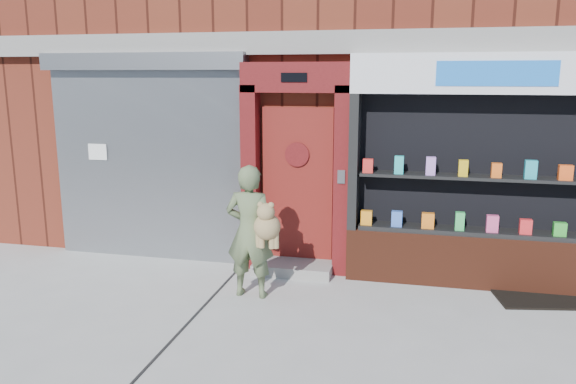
% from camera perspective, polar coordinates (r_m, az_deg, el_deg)
% --- Properties ---
extents(ground, '(80.00, 80.00, 0.00)m').
position_cam_1_polar(ground, '(6.31, 3.98, -13.88)').
color(ground, '#9E9E99').
rests_on(ground, ground).
extents(building, '(12.00, 8.16, 8.00)m').
position_cam_1_polar(building, '(11.71, 9.13, 17.89)').
color(building, '#5D2115').
rests_on(building, ground).
extents(shutter_bay, '(3.10, 0.30, 3.04)m').
position_cam_1_polar(shutter_bay, '(8.54, -14.06, 4.65)').
color(shutter_bay, gray).
rests_on(shutter_bay, ground).
extents(red_door_bay, '(1.52, 0.58, 2.90)m').
position_cam_1_polar(red_door_bay, '(7.76, 0.82, 2.36)').
color(red_door_bay, '#4D0D0E').
rests_on(red_door_bay, ground).
extents(pharmacy_bay, '(3.50, 0.41, 3.00)m').
position_cam_1_polar(pharmacy_bay, '(7.61, 19.45, 0.84)').
color(pharmacy_bay, '#562314').
rests_on(pharmacy_bay, ground).
extents(woman, '(0.72, 0.46, 1.67)m').
position_cam_1_polar(woman, '(6.94, -3.71, -3.95)').
color(woman, '#5B6B46').
rests_on(woman, ground).
extents(doormat, '(1.24, 0.97, 0.03)m').
position_cam_1_polar(doormat, '(7.80, 24.26, -9.67)').
color(doormat, black).
rests_on(doormat, ground).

